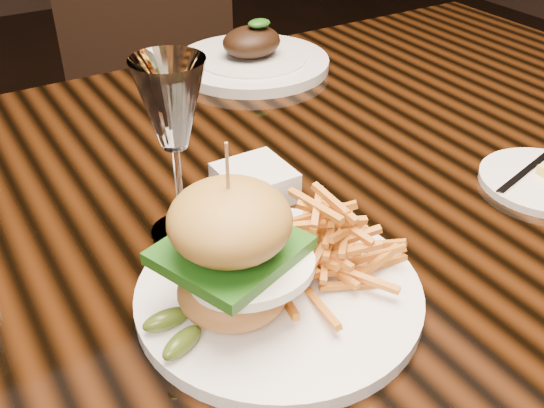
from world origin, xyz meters
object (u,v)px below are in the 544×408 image
dining_table (252,231)px  wine_glass (172,111)px  far_dish (252,59)px  chair_far (157,76)px  burger_plate (278,259)px

dining_table → wine_glass: 0.26m
far_dish → chair_far: chair_far is taller
burger_plate → far_dish: (0.28, 0.54, -0.03)m
burger_plate → chair_far: bearing=66.1°
wine_glass → far_dish: size_ratio=0.75×
dining_table → far_dish: 0.40m
dining_table → burger_plate: bearing=-113.1°
wine_glass → chair_far: 1.06m
burger_plate → chair_far: (0.31, 1.09, -0.26)m
dining_table → far_dish: bearing=60.0°
dining_table → burger_plate: size_ratio=5.74×
far_dish → wine_glass: bearing=-128.8°
dining_table → far_dish: far_dish is taller
burger_plate → far_dish: size_ratio=1.03×
dining_table → chair_far: 0.92m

